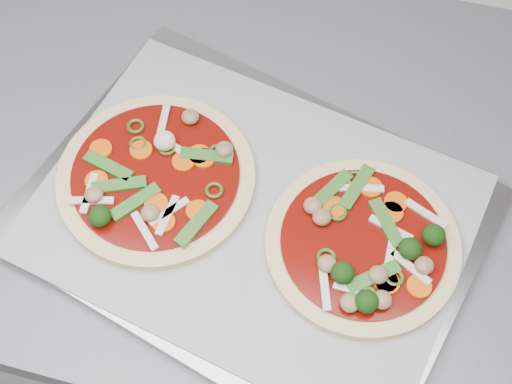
# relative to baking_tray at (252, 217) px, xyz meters

# --- Properties ---
(base_cabinet) EXTENTS (3.60, 0.60, 0.86)m
(base_cabinet) POSITION_rel_baking_tray_xyz_m (-0.37, 0.08, -0.48)
(base_cabinet) COLOR silver
(base_cabinet) RESTS_ON ground
(baking_tray) EXTENTS (0.54, 0.46, 0.02)m
(baking_tray) POSITION_rel_baking_tray_xyz_m (0.00, 0.00, 0.00)
(baking_tray) COLOR gray
(baking_tray) RESTS_ON countertop
(parchment) EXTENTS (0.50, 0.41, 0.00)m
(parchment) POSITION_rel_baking_tray_xyz_m (0.00, 0.00, 0.01)
(parchment) COLOR #9E9DA3
(parchment) RESTS_ON baking_tray
(pizza_left) EXTENTS (0.30, 0.30, 0.04)m
(pizza_left) POSITION_rel_baking_tray_xyz_m (-0.11, 0.01, 0.02)
(pizza_left) COLOR tan
(pizza_left) RESTS_ON parchment
(pizza_right) EXTENTS (0.28, 0.28, 0.03)m
(pizza_right) POSITION_rel_baking_tray_xyz_m (0.12, -0.01, 0.02)
(pizza_right) COLOR tan
(pizza_right) RESTS_ON parchment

